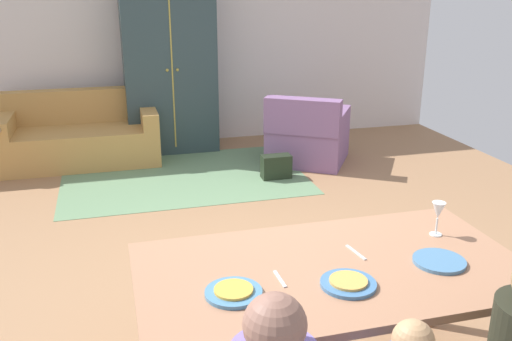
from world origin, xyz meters
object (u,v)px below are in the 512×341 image
(couch, at_px, (81,137))
(armchair, at_px, (307,136))
(dining_table, at_px, (332,279))
(armoire, at_px, (169,67))
(wine_glass, at_px, (438,212))
(handbag, at_px, (276,167))
(plate_near_woman, at_px, (439,261))
(plate_near_child, at_px, (348,284))
(plate_near_man, at_px, (234,293))

(couch, xyz_separation_m, armchair, (2.57, -0.70, 0.02))
(dining_table, xyz_separation_m, armoire, (-0.20, 4.72, 0.36))
(wine_glass, bearing_deg, handbag, 88.58)
(plate_near_woman, bearing_deg, armoire, 98.37)
(armoire, bearing_deg, handbag, -56.41)
(plate_near_child, distance_m, wine_glass, 0.77)
(plate_near_man, bearing_deg, wine_glass, 14.35)
(dining_table, bearing_deg, armchair, 71.41)
(plate_near_woman, relative_size, armchair, 0.21)
(plate_near_child, relative_size, wine_glass, 1.34)
(couch, bearing_deg, plate_near_woman, -68.26)
(plate_near_man, height_order, armchair, armchair)
(plate_near_man, relative_size, plate_near_woman, 1.00)
(plate_near_woman, height_order, handbag, plate_near_woman)
(plate_near_woman, relative_size, handbag, 0.78)
(wine_glass, distance_m, armchair, 3.67)
(plate_near_man, xyz_separation_m, armchair, (1.77, 3.88, -0.45))
(plate_near_woman, xyz_separation_m, handbag, (0.23, 3.40, -0.64))
(handbag, bearing_deg, plate_near_woman, -93.94)
(dining_table, bearing_deg, plate_near_man, -166.71)
(dining_table, relative_size, plate_near_woman, 7.39)
(armoire, xyz_separation_m, handbag, (0.94, -1.42, -0.92))
(plate_near_man, xyz_separation_m, wine_glass, (1.17, 0.30, 0.12))
(plate_near_man, distance_m, handbag, 3.70)
(plate_near_man, bearing_deg, plate_near_woman, 1.13)
(dining_table, distance_m, armoire, 4.74)
(plate_near_woman, distance_m, handbag, 3.47)
(wine_glass, relative_size, armoire, 0.09)
(plate_near_child, height_order, wine_glass, wine_glass)
(armoire, relative_size, handbag, 6.56)
(wine_glass, distance_m, armoire, 4.63)
(plate_near_woman, bearing_deg, handbag, 86.06)
(dining_table, distance_m, plate_near_child, 0.20)
(plate_near_woman, distance_m, couch, 4.93)
(dining_table, bearing_deg, handbag, 77.32)
(plate_near_man, distance_m, armchair, 4.29)
(plate_near_child, relative_size, armchair, 0.21)
(plate_near_man, relative_size, wine_glass, 1.34)
(armoire, bearing_deg, dining_table, -87.56)
(wine_glass, distance_m, couch, 4.75)
(plate_near_man, height_order, armoire, armoire)
(wine_glass, bearing_deg, armoire, 100.80)
(armoire, bearing_deg, plate_near_woman, -81.63)
(armchair, bearing_deg, plate_near_child, -107.80)
(wine_glass, bearing_deg, armchair, 80.50)
(wine_glass, bearing_deg, plate_near_man, -165.65)
(dining_table, bearing_deg, plate_near_woman, -11.14)
(handbag, bearing_deg, dining_table, -102.68)
(plate_near_child, bearing_deg, couch, 105.77)
(plate_near_woman, height_order, armoire, armoire)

